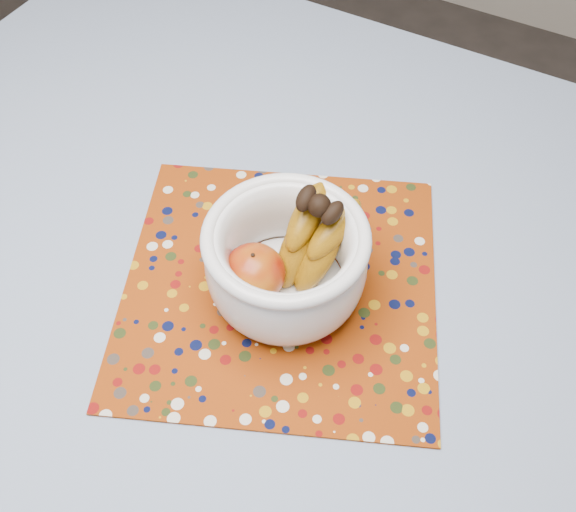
% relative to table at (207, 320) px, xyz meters
% --- Properties ---
extents(table, '(1.20, 1.20, 0.75)m').
position_rel_table_xyz_m(table, '(0.00, 0.00, 0.00)').
color(table, brown).
rests_on(table, ground).
extents(tablecloth, '(1.32, 1.32, 0.01)m').
position_rel_table_xyz_m(tablecloth, '(0.00, 0.00, 0.08)').
color(tablecloth, '#6176A2').
rests_on(tablecloth, table).
extents(placemat, '(0.54, 0.54, 0.00)m').
position_rel_table_xyz_m(placemat, '(0.09, 0.05, 0.09)').
color(placemat, '#7F2D06').
rests_on(placemat, tablecloth).
extents(fruit_bowl, '(0.20, 0.21, 0.16)m').
position_rel_table_xyz_m(fruit_bowl, '(0.11, 0.05, 0.16)').
color(fruit_bowl, white).
rests_on(fruit_bowl, placemat).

